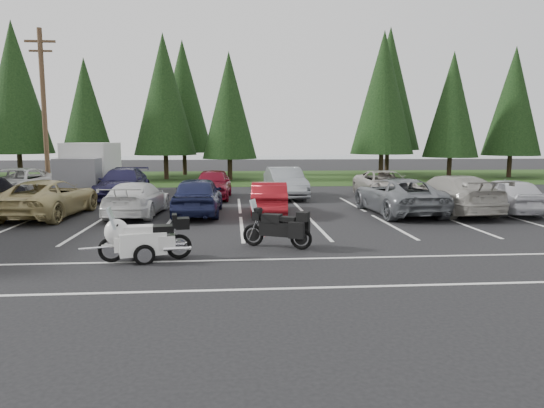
% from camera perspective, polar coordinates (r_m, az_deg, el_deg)
% --- Properties ---
extents(ground, '(120.00, 120.00, 0.00)m').
position_cam_1_polar(ground, '(16.01, -5.29, -3.56)').
color(ground, black).
rests_on(ground, ground).
extents(grass_strip, '(80.00, 16.00, 0.01)m').
position_cam_1_polar(grass_strip, '(39.83, -4.94, 3.13)').
color(grass_strip, '#1C3811').
rests_on(grass_strip, ground).
extents(lake_water, '(70.00, 50.00, 0.02)m').
position_cam_1_polar(lake_water, '(70.88, -1.59, 5.09)').
color(lake_water, gray).
rests_on(lake_water, ground).
extents(utility_pole, '(1.60, 0.26, 9.00)m').
position_cam_1_polar(utility_pole, '(29.57, -25.23, 10.00)').
color(utility_pole, '#473321').
rests_on(utility_pole, ground).
extents(box_truck, '(2.40, 5.60, 2.90)m').
position_cam_1_polar(box_truck, '(29.43, -20.88, 3.90)').
color(box_truck, silver).
rests_on(box_truck, ground).
extents(stall_markings, '(32.00, 16.00, 0.01)m').
position_cam_1_polar(stall_markings, '(17.98, -5.22, -2.32)').
color(stall_markings, silver).
rests_on(stall_markings, ground).
extents(conifer_2, '(5.10, 5.10, 11.89)m').
position_cam_1_polar(conifer_2, '(41.96, -28.01, 12.01)').
color(conifer_2, '#332316').
rests_on(conifer_2, ground).
extents(conifer_3, '(3.87, 3.87, 9.02)m').
position_cam_1_polar(conifer_3, '(38.69, -21.06, 10.33)').
color(conifer_3, '#332316').
rests_on(conifer_3, ground).
extents(conifer_4, '(4.80, 4.80, 11.17)m').
position_cam_1_polar(conifer_4, '(39.11, -12.58, 12.47)').
color(conifer_4, '#332316').
rests_on(conifer_4, ground).
extents(conifer_5, '(4.14, 4.14, 9.63)m').
position_cam_1_polar(conifer_5, '(37.40, -5.05, 11.46)').
color(conifer_5, '#332316').
rests_on(conifer_5, ground).
extents(conifer_6, '(4.93, 4.93, 11.48)m').
position_cam_1_polar(conifer_6, '(39.78, 12.94, 12.63)').
color(conifer_6, '#332316').
rests_on(conifer_6, ground).
extents(conifer_7, '(4.27, 4.27, 9.94)m').
position_cam_1_polar(conifer_7, '(41.40, 20.44, 10.89)').
color(conifer_7, '#332316').
rests_on(conifer_7, ground).
extents(conifer_8, '(4.53, 4.53, 10.56)m').
position_cam_1_polar(conifer_8, '(44.69, 26.53, 10.76)').
color(conifer_8, '#332316').
rests_on(conifer_8, ground).
extents(conifer_back_b, '(4.97, 4.97, 11.58)m').
position_cam_1_polar(conifer_back_b, '(43.57, -10.42, 12.32)').
color(conifer_back_b, '#332316').
rests_on(conifer_back_b, ground).
extents(conifer_back_c, '(5.50, 5.50, 12.81)m').
position_cam_1_polar(conifer_back_c, '(44.91, 13.62, 13.01)').
color(conifer_back_c, '#332316').
rests_on(conifer_back_c, ground).
extents(car_near_2, '(2.97, 5.60, 1.50)m').
position_cam_1_polar(car_near_2, '(21.47, -24.79, 0.64)').
color(car_near_2, tan).
rests_on(car_near_2, ground).
extents(car_near_3, '(2.27, 4.89, 1.38)m').
position_cam_1_polar(car_near_3, '(20.50, -15.60, 0.60)').
color(car_near_3, white).
rests_on(car_near_3, ground).
extents(car_near_4, '(1.99, 4.73, 1.60)m').
position_cam_1_polar(car_near_4, '(20.15, -8.72, 0.98)').
color(car_near_4, '#1C2248').
rests_on(car_near_4, ground).
extents(car_near_5, '(1.69, 4.17, 1.35)m').
position_cam_1_polar(car_near_5, '(20.26, -0.34, 0.75)').
color(car_near_5, maroon).
rests_on(car_near_5, ground).
extents(car_near_6, '(2.80, 5.52, 1.50)m').
position_cam_1_polar(car_near_6, '(20.97, 14.59, 0.94)').
color(car_near_6, slate).
rests_on(car_near_6, ground).
extents(car_near_7, '(2.76, 5.76, 1.62)m').
position_cam_1_polar(car_near_7, '(21.77, 20.25, 1.11)').
color(car_near_7, '#A19D94').
rests_on(car_near_7, ground).
extents(car_near_8, '(2.02, 4.50, 1.50)m').
position_cam_1_polar(car_near_8, '(22.73, 25.87, 0.93)').
color(car_near_8, silver).
rests_on(car_near_8, ground).
extents(car_far_0, '(3.11, 5.99, 1.61)m').
position_cam_1_polar(car_far_0, '(28.31, -27.92, 2.09)').
color(car_far_0, white).
rests_on(car_far_0, ground).
extents(car_far_1, '(2.22, 5.42, 1.57)m').
position_cam_1_polar(car_far_1, '(26.72, -17.15, 2.31)').
color(car_far_1, '#1B183E').
rests_on(car_far_1, ground).
extents(car_far_2, '(2.05, 4.65, 1.56)m').
position_cam_1_polar(car_far_2, '(25.69, -7.00, 2.38)').
color(car_far_2, maroon).
rests_on(car_far_2, ground).
extents(car_far_3, '(2.06, 4.98, 1.60)m').
position_cam_1_polar(car_far_3, '(25.93, 1.55, 2.53)').
color(car_far_3, gray).
rests_on(car_far_3, ground).
extents(car_far_4, '(2.41, 5.17, 1.43)m').
position_cam_1_polar(car_far_4, '(26.63, 13.11, 2.29)').
color(car_far_4, '#AFA8A1').
rests_on(car_far_4, ground).
extents(touring_motorcycle, '(2.66, 1.13, 1.43)m').
position_cam_1_polar(touring_motorcycle, '(12.79, -14.70, -3.36)').
color(touring_motorcycle, silver).
rests_on(touring_motorcycle, ground).
extents(cargo_trailer, '(1.88, 1.40, 0.78)m').
position_cam_1_polar(cargo_trailer, '(12.92, -15.05, -4.73)').
color(cargo_trailer, white).
rests_on(cargo_trailer, ground).
extents(adventure_motorcycle, '(2.43, 1.69, 1.40)m').
position_cam_1_polar(adventure_motorcycle, '(13.85, 0.56, -2.33)').
color(adventure_motorcycle, black).
rests_on(adventure_motorcycle, ground).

